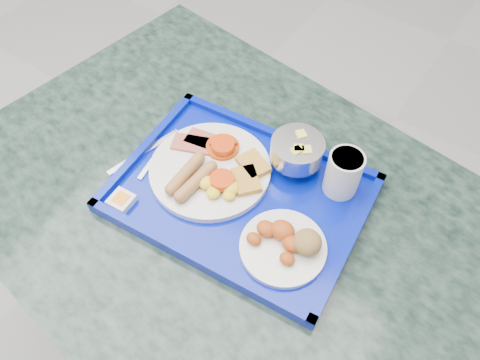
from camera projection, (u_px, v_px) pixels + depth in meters
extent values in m
plane|color=gray|center=(52.00, 270.00, 1.59)|extent=(6.00, 6.00, 0.00)
cylinder|color=slate|center=(240.00, 333.00, 1.45)|extent=(0.54, 0.54, 0.03)
cylinder|color=slate|center=(240.00, 288.00, 1.18)|extent=(0.11, 0.11, 0.65)
cube|color=black|center=(240.00, 215.00, 0.90)|extent=(1.24, 0.91, 0.04)
cube|color=#03139C|center=(240.00, 195.00, 0.89)|extent=(0.49, 0.38, 0.02)
cube|color=#03139C|center=(278.00, 136.00, 0.97)|extent=(0.46, 0.06, 0.01)
cube|color=#03139C|center=(194.00, 257.00, 0.80)|extent=(0.46, 0.06, 0.01)
cube|color=#03139C|center=(350.00, 242.00, 0.82)|extent=(0.05, 0.34, 0.01)
cube|color=#03139C|center=(145.00, 146.00, 0.95)|extent=(0.05, 0.34, 0.01)
cylinder|color=silver|center=(210.00, 170.00, 0.91)|extent=(0.24, 0.24, 0.01)
cube|color=#A94D43|center=(206.00, 141.00, 0.94)|extent=(0.09, 0.06, 0.01)
cube|color=#A94D43|center=(192.00, 144.00, 0.94)|extent=(0.09, 0.07, 0.01)
cylinder|color=#C24208|center=(223.00, 147.00, 0.93)|extent=(0.07, 0.07, 0.01)
sphere|color=#C24208|center=(223.00, 150.00, 0.92)|extent=(0.01, 0.01, 0.01)
sphere|color=#C24208|center=(224.00, 141.00, 0.93)|extent=(0.01, 0.01, 0.01)
sphere|color=#C24208|center=(222.00, 154.00, 0.91)|extent=(0.01, 0.01, 0.01)
sphere|color=#C24208|center=(211.00, 143.00, 0.93)|extent=(0.01, 0.01, 0.01)
sphere|color=#C24208|center=(226.00, 144.00, 0.93)|extent=(0.01, 0.01, 0.01)
sphere|color=#C24208|center=(230.00, 141.00, 0.93)|extent=(0.01, 0.01, 0.01)
sphere|color=#C24208|center=(226.00, 148.00, 0.92)|extent=(0.01, 0.01, 0.01)
sphere|color=#C24208|center=(215.00, 150.00, 0.92)|extent=(0.01, 0.01, 0.01)
sphere|color=#C24208|center=(218.00, 147.00, 0.92)|extent=(0.01, 0.01, 0.01)
sphere|color=#C24208|center=(218.00, 154.00, 0.91)|extent=(0.01, 0.01, 0.01)
sphere|color=#C24208|center=(235.00, 143.00, 0.93)|extent=(0.01, 0.01, 0.01)
sphere|color=#C24208|center=(213.00, 141.00, 0.93)|extent=(0.01, 0.01, 0.01)
sphere|color=#C24208|center=(225.00, 155.00, 0.91)|extent=(0.01, 0.01, 0.01)
sphere|color=#C24208|center=(216.00, 150.00, 0.92)|extent=(0.01, 0.01, 0.01)
sphere|color=#C24208|center=(235.00, 142.00, 0.93)|extent=(0.01, 0.01, 0.01)
sphere|color=#C24208|center=(223.00, 147.00, 0.93)|extent=(0.01, 0.01, 0.01)
cube|color=#C08630|center=(253.00, 164.00, 0.90)|extent=(0.07, 0.07, 0.01)
cube|color=#C08630|center=(246.00, 180.00, 0.88)|extent=(0.08, 0.07, 0.01)
cylinder|color=brown|center=(185.00, 173.00, 0.88)|extent=(0.03, 0.09, 0.02)
cylinder|color=brown|center=(196.00, 181.00, 0.87)|extent=(0.03, 0.09, 0.02)
ellipsoid|color=yellow|center=(231.00, 188.00, 0.87)|extent=(0.03, 0.03, 0.02)
ellipsoid|color=yellow|center=(214.00, 187.00, 0.87)|extent=(0.02, 0.02, 0.01)
ellipsoid|color=yellow|center=(229.00, 195.00, 0.86)|extent=(0.02, 0.02, 0.02)
ellipsoid|color=yellow|center=(213.00, 193.00, 0.86)|extent=(0.03, 0.03, 0.02)
ellipsoid|color=yellow|center=(224.00, 184.00, 0.88)|extent=(0.02, 0.02, 0.01)
ellipsoid|color=yellow|center=(206.00, 183.00, 0.87)|extent=(0.03, 0.03, 0.02)
ellipsoid|color=yellow|center=(226.00, 187.00, 0.87)|extent=(0.02, 0.02, 0.02)
ellipsoid|color=yellow|center=(215.00, 179.00, 0.88)|extent=(0.02, 0.02, 0.01)
cylinder|color=red|center=(223.00, 146.00, 0.92)|extent=(0.05, 0.05, 0.01)
cylinder|color=red|center=(222.00, 180.00, 0.87)|extent=(0.05, 0.05, 0.01)
cylinder|color=silver|center=(283.00, 248.00, 0.81)|extent=(0.15, 0.15, 0.01)
ellipsoid|color=#B54B15|center=(287.00, 259.00, 0.78)|extent=(0.03, 0.02, 0.02)
ellipsoid|color=#B54B15|center=(292.00, 244.00, 0.80)|extent=(0.04, 0.03, 0.02)
ellipsoid|color=#B54B15|center=(283.00, 230.00, 0.81)|extent=(0.04, 0.04, 0.03)
ellipsoid|color=#B54B15|center=(266.00, 229.00, 0.81)|extent=(0.04, 0.03, 0.02)
ellipsoid|color=#B54B15|center=(254.00, 239.00, 0.81)|extent=(0.03, 0.02, 0.02)
ellipsoid|color=olive|center=(307.00, 242.00, 0.79)|extent=(0.05, 0.05, 0.04)
cylinder|color=#AAAAAC|center=(295.00, 164.00, 0.92)|extent=(0.06, 0.06, 0.01)
cylinder|color=#AAAAAC|center=(296.00, 160.00, 0.91)|extent=(0.02, 0.02, 0.02)
cylinder|color=#AAAAAC|center=(297.00, 150.00, 0.89)|extent=(0.10, 0.10, 0.04)
cube|color=#FFEE61|center=(296.00, 152.00, 0.86)|extent=(0.02, 0.02, 0.01)
cube|color=#FFEE61|center=(299.00, 150.00, 0.87)|extent=(0.03, 0.03, 0.01)
cube|color=#FFEE61|center=(306.00, 151.00, 0.87)|extent=(0.03, 0.03, 0.01)
cube|color=#FFEE61|center=(301.00, 136.00, 0.89)|extent=(0.03, 0.03, 0.01)
cylinder|color=silver|center=(343.00, 173.00, 0.86)|extent=(0.07, 0.07, 0.09)
cylinder|color=#E1570C|center=(347.00, 159.00, 0.83)|extent=(0.06, 0.06, 0.01)
cube|color=#AAAAAC|center=(155.00, 157.00, 0.94)|extent=(0.03, 0.12, 0.00)
ellipsoid|color=#AAAAAC|center=(186.00, 135.00, 0.97)|extent=(0.03, 0.04, 0.01)
cube|color=#AAAAAC|center=(144.00, 152.00, 0.95)|extent=(0.05, 0.17, 0.00)
cube|color=silver|center=(121.00, 201.00, 0.87)|extent=(0.05, 0.05, 0.01)
cube|color=orange|center=(121.00, 198.00, 0.86)|extent=(0.03, 0.03, 0.00)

